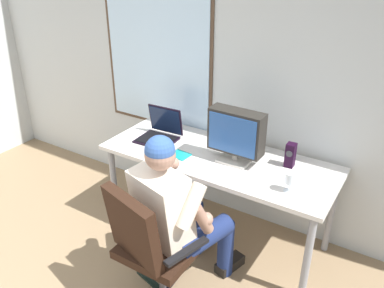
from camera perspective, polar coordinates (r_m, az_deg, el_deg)
name	(u,v)px	position (r m, az deg, el deg)	size (l,w,h in m)	color
wall_rear	(220,52)	(3.32, 3.94, 12.91)	(5.40, 0.08, 2.90)	#B8BDBD
desk	(218,164)	(3.17, 3.66, -2.92)	(1.84, 0.72, 0.75)	gray
office_chair	(149,242)	(2.65, -6.18, -13.60)	(0.63, 0.61, 0.93)	black
person_seated	(178,211)	(2.71, -2.04, -9.43)	(0.63, 0.84, 1.23)	navy
crt_monitor	(236,133)	(2.96, 6.28, 1.57)	(0.42, 0.19, 0.41)	beige
laptop	(161,131)	(3.39, -4.47, 1.90)	(0.33, 0.32, 0.26)	black
wine_glass	(290,179)	(2.73, 13.80, -4.87)	(0.08, 0.08, 0.14)	silver
desk_speaker	(290,155)	(3.03, 13.79, -1.53)	(0.07, 0.08, 0.18)	black
cd_case	(180,155)	(3.13, -1.71, -1.58)	(0.15, 0.14, 0.01)	teal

